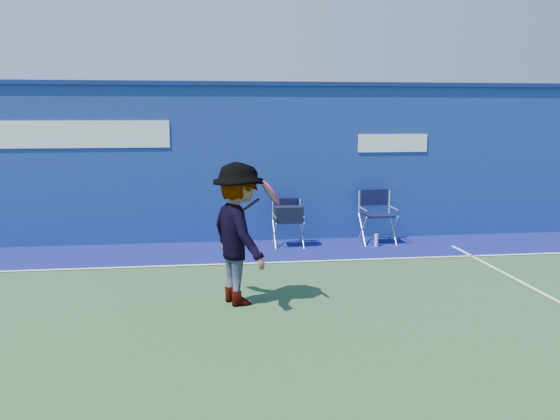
{
  "coord_description": "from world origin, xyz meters",
  "views": [
    {
      "loc": [
        -0.16,
        -6.38,
        2.48
      ],
      "look_at": [
        1.03,
        2.6,
        1.0
      ],
      "focal_mm": 38.0,
      "sensor_mm": 36.0,
      "label": 1
    }
  ],
  "objects": [
    {
      "name": "directors_chair_left",
      "position": [
        1.43,
        4.43,
        0.38
      ],
      "size": [
        0.53,
        0.49,
        0.89
      ],
      "color": "silver",
      "rests_on": "ground"
    },
    {
      "name": "tennis_player",
      "position": [
        0.3,
        1.17,
        0.93
      ],
      "size": [
        1.08,
        1.37,
        1.86
      ],
      "color": "#EA4738",
      "rests_on": "ground"
    },
    {
      "name": "out_of_bounds_strip",
      "position": [
        0.0,
        4.1,
        0.0
      ],
      "size": [
        24.0,
        1.8,
        0.01
      ],
      "primitive_type": "cube",
      "color": "navy",
      "rests_on": "ground"
    },
    {
      "name": "court_lines",
      "position": [
        0.0,
        0.6,
        0.01
      ],
      "size": [
        24.0,
        12.0,
        0.01
      ],
      "color": "white",
      "rests_on": "out_of_bounds_strip"
    },
    {
      "name": "ground",
      "position": [
        0.0,
        0.0,
        0.0
      ],
      "size": [
        80.0,
        80.0,
        0.0
      ],
      "primitive_type": "plane",
      "color": "#2A4F2B",
      "rests_on": "ground"
    },
    {
      "name": "directors_chair_right",
      "position": [
        3.17,
        4.47,
        0.32
      ],
      "size": [
        0.61,
        0.55,
        1.02
      ],
      "color": "silver",
      "rests_on": "ground"
    },
    {
      "name": "water_bottle",
      "position": [
        3.07,
        4.2,
        0.12
      ],
      "size": [
        0.07,
        0.07,
        0.24
      ],
      "primitive_type": "cylinder",
      "color": "silver",
      "rests_on": "ground"
    },
    {
      "name": "stadium_wall",
      "position": [
        -0.0,
        5.2,
        1.55
      ],
      "size": [
        24.0,
        0.5,
        3.08
      ],
      "color": "navy",
      "rests_on": "ground"
    }
  ]
}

